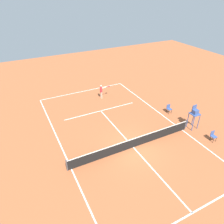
{
  "coord_description": "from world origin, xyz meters",
  "views": [
    {
      "loc": [
        7.82,
        11.37,
        11.89
      ],
      "look_at": [
        -0.4,
        -4.81,
        0.8
      ],
      "focal_mm": 33.61,
      "sensor_mm": 36.0,
      "label": 1
    }
  ],
  "objects_px": {
    "tennis_ball": "(120,103)",
    "courtside_chair_mid": "(169,108)",
    "player_serving": "(102,90)",
    "courtside_chair_near": "(213,136)",
    "umpire_chair": "(195,113)"
  },
  "relations": [
    {
      "from": "tennis_ball",
      "to": "courtside_chair_mid",
      "type": "bearing_deg",
      "value": 131.99
    },
    {
      "from": "tennis_ball",
      "to": "player_serving",
      "type": "bearing_deg",
      "value": -60.83
    },
    {
      "from": "courtside_chair_mid",
      "to": "player_serving",
      "type": "bearing_deg",
      "value": -52.11
    },
    {
      "from": "courtside_chair_near",
      "to": "tennis_ball",
      "type": "bearing_deg",
      "value": -67.1
    },
    {
      "from": "tennis_ball",
      "to": "courtside_chair_near",
      "type": "distance_m",
      "value": 10.45
    },
    {
      "from": "player_serving",
      "to": "tennis_ball",
      "type": "relative_size",
      "value": 25.13
    },
    {
      "from": "tennis_ball",
      "to": "courtside_chair_mid",
      "type": "height_order",
      "value": "courtside_chair_mid"
    },
    {
      "from": "tennis_ball",
      "to": "courtside_chair_mid",
      "type": "xyz_separation_m",
      "value": [
        -3.72,
        4.13,
        0.5
      ]
    },
    {
      "from": "player_serving",
      "to": "umpire_chair",
      "type": "xyz_separation_m",
      "value": [
        -5.17,
        9.61,
        0.59
      ]
    },
    {
      "from": "player_serving",
      "to": "courtside_chair_mid",
      "type": "height_order",
      "value": "player_serving"
    },
    {
      "from": "tennis_ball",
      "to": "umpire_chair",
      "type": "xyz_separation_m",
      "value": [
        -3.9,
        7.33,
        1.57
      ]
    },
    {
      "from": "tennis_ball",
      "to": "courtside_chair_near",
      "type": "xyz_separation_m",
      "value": [
        -4.06,
        9.62,
        0.5
      ]
    },
    {
      "from": "tennis_ball",
      "to": "umpire_chair",
      "type": "relative_size",
      "value": 0.03
    },
    {
      "from": "umpire_chair",
      "to": "courtside_chair_near",
      "type": "bearing_deg",
      "value": 94.11
    },
    {
      "from": "player_serving",
      "to": "tennis_ball",
      "type": "distance_m",
      "value": 2.8
    }
  ]
}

